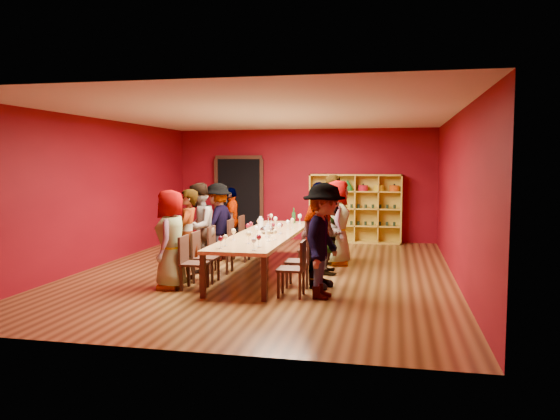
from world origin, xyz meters
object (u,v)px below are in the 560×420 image
(person_left_2, at_px, (198,228))
(chair_person_right_4, at_px, (323,237))
(chair_person_right_1, at_px, (303,258))
(person_right_3, at_px, (337,223))
(chair_person_left_3, at_px, (236,238))
(person_left_3, at_px, (218,222))
(chair_person_left_0, at_px, (190,260))
(chair_person_left_1, at_px, (202,254))
(chair_person_left_2, at_px, (217,247))
(person_right_1, at_px, (318,235))
(chair_person_right_2, at_px, (314,247))
(person_right_0, at_px, (324,241))
(shelving_unit, at_px, (355,205))
(person_right_4, at_px, (335,218))
(chair_person_right_3, at_px, (320,240))
(person_left_4, at_px, (231,221))
(wine_bottle, at_px, (294,217))
(tasting_table, at_px, (266,236))
(person_left_1, at_px, (188,235))
(spittoon_bowl, at_px, (267,230))
(person_right_2, at_px, (328,232))
(chair_person_right_0, at_px, (296,265))
(chair_person_left_4, at_px, (246,233))
(person_left_0, at_px, (171,239))

(person_left_2, distance_m, chair_person_right_4, 2.87)
(chair_person_right_1, xyz_separation_m, person_right_3, (0.35, 2.15, 0.38))
(chair_person_left_3, bearing_deg, person_left_3, 180.00)
(chair_person_left_0, bearing_deg, person_left_3, 98.39)
(chair_person_left_1, xyz_separation_m, person_left_3, (-0.39, 2.11, 0.34))
(chair_person_left_2, xyz_separation_m, person_right_1, (2.08, -0.86, 0.40))
(chair_person_left_2, bearing_deg, chair_person_right_4, 44.87)
(chair_person_right_2, bearing_deg, person_right_0, -77.40)
(shelving_unit, relative_size, person_right_4, 1.30)
(chair_person_right_2, bearing_deg, chair_person_right_3, 90.00)
(person_left_4, distance_m, wine_bottle, 1.47)
(chair_person_left_3, height_order, wine_bottle, wine_bottle)
(tasting_table, relative_size, person_left_2, 2.62)
(chair_person_left_1, distance_m, chair_person_right_2, 2.20)
(person_left_1, bearing_deg, wine_bottle, 146.89)
(chair_person_left_2, bearing_deg, person_right_4, 41.14)
(chair_person_left_1, bearing_deg, spittoon_bowl, 50.19)
(person_right_3, bearing_deg, chair_person_left_2, 115.17)
(person_left_4, bearing_deg, person_right_2, 40.59)
(chair_person_right_0, xyz_separation_m, person_right_3, (0.35, 2.83, 0.38))
(chair_person_left_3, bearing_deg, chair_person_left_1, -90.00)
(chair_person_right_1, bearing_deg, spittoon_bowl, 128.20)
(person_right_3, relative_size, spittoon_bowl, 6.11)
(person_left_2, relative_size, person_right_1, 0.96)
(person_left_3, height_order, chair_person_right_4, person_left_3)
(shelving_unit, xyz_separation_m, chair_person_right_0, (-0.49, -6.09, -0.49))
(chair_person_right_0, bearing_deg, person_right_3, 82.94)
(person_left_2, height_order, chair_person_right_2, person_left_2)
(shelving_unit, distance_m, spittoon_bowl, 4.49)
(chair_person_right_3, xyz_separation_m, spittoon_bowl, (-0.89, -1.01, 0.32))
(chair_person_left_4, xyz_separation_m, spittoon_bowl, (0.93, -1.85, 0.32))
(person_right_1, relative_size, person_right_2, 1.13)
(person_right_0, height_order, person_right_1, person_right_0)
(person_right_2, xyz_separation_m, person_right_4, (-0.00, 1.42, 0.13))
(tasting_table, relative_size, chair_person_left_2, 5.06)
(chair_person_left_0, distance_m, person_right_2, 2.76)
(person_left_3, relative_size, chair_person_right_0, 1.87)
(person_left_2, height_order, wine_bottle, person_left_2)
(tasting_table, bearing_deg, chair_person_right_4, 60.15)
(chair_person_right_1, bearing_deg, chair_person_left_4, 121.37)
(person_left_0, distance_m, chair_person_right_4, 3.89)
(person_left_4, bearing_deg, person_right_0, 21.50)
(person_right_2, xyz_separation_m, chair_person_right_3, (-0.26, 0.90, -0.30))
(person_left_3, height_order, person_right_1, person_right_1)
(shelving_unit, distance_m, person_right_4, 2.74)
(chair_person_left_0, xyz_separation_m, chair_person_right_3, (1.82, 2.70, 0.00))
(person_left_0, relative_size, person_right_1, 0.93)
(person_right_3, xyz_separation_m, spittoon_bowl, (-1.24, -1.01, -0.05))
(person_left_4, xyz_separation_m, chair_person_right_0, (2.18, -3.67, -0.27))
(person_left_1, relative_size, person_right_4, 0.89)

